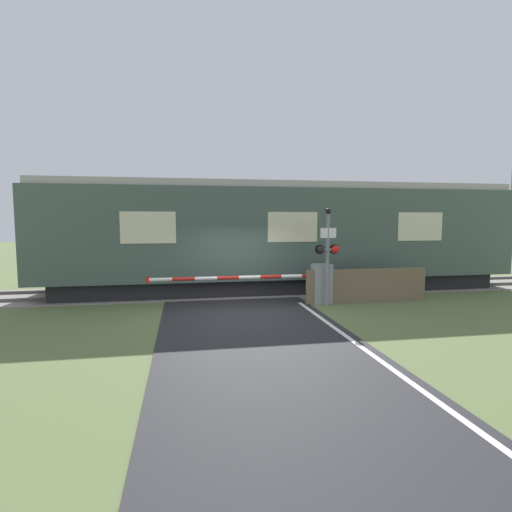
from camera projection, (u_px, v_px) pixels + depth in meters
name	position (u px, v px, depth m)	size (l,w,h in m)	color
ground_plane	(242.00, 313.00, 11.44)	(80.00, 80.00, 0.00)	#5B6B3D
track_bed	(229.00, 291.00, 14.88)	(36.00, 3.20, 0.13)	gray
train	(282.00, 236.00, 15.06)	(17.30, 3.06, 4.01)	black
crossing_barrier	(309.00, 283.00, 12.67)	(5.75, 0.44, 1.26)	gray
signal_post	(328.00, 251.00, 12.26)	(0.76, 0.26, 3.03)	gray
roadside_fence	(367.00, 286.00, 12.88)	(4.09, 0.06, 1.10)	#726047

